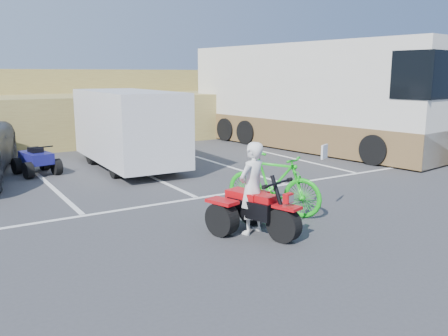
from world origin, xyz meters
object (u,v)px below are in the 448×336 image
quad_atv_green (106,161)px  green_dirt_bike (273,183)px  cargo_trailer (128,127)px  quad_atv_blue (37,174)px  rv_motorhome (310,104)px  red_trike_atv (258,235)px  rider (252,188)px

quad_atv_green → green_dirt_bike: bearing=-71.6°
cargo_trailer → quad_atv_blue: size_ratio=3.80×
green_dirt_bike → quad_atv_blue: size_ratio=1.58×
rv_motorhome → quad_atv_green: (-7.92, 1.25, -1.72)m
red_trike_atv → rv_motorhome: size_ratio=0.15×
cargo_trailer → quad_atv_green: (-0.28, 1.47, -1.29)m
quad_atv_green → red_trike_atv: bearing=-79.4°
rv_motorhome → quad_atv_green: size_ratio=7.65×
rider → cargo_trailer: bearing=-109.4°
red_trike_atv → quad_atv_green: bearing=73.2°
rider → rv_motorhome: bearing=-154.0°
red_trike_atv → cargo_trailer: bearing=71.0°
red_trike_atv → quad_atv_green: 8.76m
red_trike_atv → quad_atv_blue: (-2.39, 7.74, 0.00)m
red_trike_atv → rv_motorhome: rv_motorhome is taller
red_trike_atv → quad_atv_green: red_trike_atv is taller
green_dirt_bike → quad_atv_blue: 7.65m
green_dirt_bike → quad_atv_blue: bearing=90.4°
quad_atv_blue → rider: bearing=-83.1°
quad_atv_blue → quad_atv_green: bearing=12.7°
green_dirt_bike → cargo_trailer: size_ratio=0.42×
rider → green_dirt_bike: 1.39m
rider → rv_motorhome: rv_motorhome is taller
green_dirt_bike → quad_atv_green: size_ratio=1.45×
red_trike_atv → cargo_trailer: (0.28, 7.29, 1.29)m
rider → green_dirt_bike: (1.11, 0.81, -0.21)m
green_dirt_bike → quad_atv_green: 7.91m
quad_atv_green → cargo_trailer: bearing=-68.6°
red_trike_atv → rider: bearing=90.0°
red_trike_atv → quad_atv_blue: red_trike_atv is taller
red_trike_atv → green_dirt_bike: bearing=24.8°
green_dirt_bike → rv_motorhome: rv_motorhome is taller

